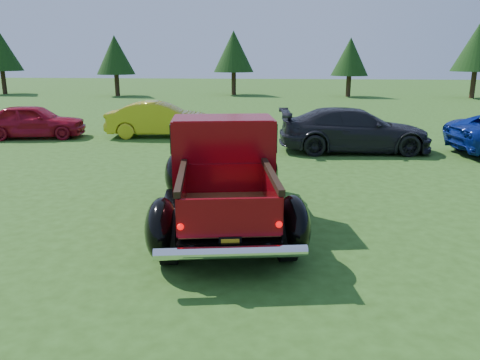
{
  "coord_description": "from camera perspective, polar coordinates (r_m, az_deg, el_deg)",
  "views": [
    {
      "loc": [
        1.28,
        -7.25,
        2.96
      ],
      "look_at": [
        0.54,
        0.2,
        0.99
      ],
      "focal_mm": 35.0,
      "sensor_mm": 36.0,
      "label": 1
    }
  ],
  "objects": [
    {
      "name": "pickup_truck",
      "position": [
        8.77,
        -2.04,
        1.18
      ],
      "size": [
        3.1,
        5.37,
        1.9
      ],
      "rotation": [
        0.0,
        0.0,
        0.16
      ],
      "color": "black",
      "rests_on": "ground"
    },
    {
      "name": "tree_west",
      "position": [
        38.6,
        -14.98,
        14.5
      ],
      "size": [
        2.94,
        2.94,
        4.6
      ],
      "color": "#332114",
      "rests_on": "ground"
    },
    {
      "name": "show_car_red",
      "position": [
        19.31,
        -23.88,
        6.59
      ],
      "size": [
        3.93,
        2.17,
        1.27
      ],
      "primitive_type": "imported",
      "rotation": [
        0.0,
        0.0,
        1.76
      ],
      "color": "maroon",
      "rests_on": "ground"
    },
    {
      "name": "tree_mid_right",
      "position": [
        37.55,
        13.27,
        14.4
      ],
      "size": [
        2.82,
        2.82,
        4.4
      ],
      "color": "#332114",
      "rests_on": "ground"
    },
    {
      "name": "tree_mid_left",
      "position": [
        38.49,
        -0.79,
        15.38
      ],
      "size": [
        3.2,
        3.2,
        5.0
      ],
      "color": "#332114",
      "rests_on": "ground"
    },
    {
      "name": "tree_east",
      "position": [
        39.23,
        26.99,
        14.23
      ],
      "size": [
        3.46,
        3.46,
        5.4
      ],
      "color": "#332114",
      "rests_on": "ground"
    },
    {
      "name": "tree_far_west",
      "position": [
        43.93,
        -27.24,
        13.92
      ],
      "size": [
        3.33,
        3.33,
        5.2
      ],
      "color": "#332114",
      "rests_on": "ground"
    },
    {
      "name": "show_car_yellow",
      "position": [
        18.24,
        -9.69,
        7.31
      ],
      "size": [
        4.17,
        1.96,
        1.32
      ],
      "primitive_type": "imported",
      "rotation": [
        0.0,
        0.0,
        1.72
      ],
      "color": "gold",
      "rests_on": "ground"
    },
    {
      "name": "show_car_grey",
      "position": [
        15.5,
        13.77,
        5.94
      ],
      "size": [
        4.93,
        2.31,
        1.39
      ],
      "primitive_type": "imported",
      "rotation": [
        0.0,
        0.0,
        1.65
      ],
      "color": "black",
      "rests_on": "ground"
    },
    {
      "name": "ground",
      "position": [
        7.93,
        -4.09,
        -7.19
      ],
      "size": [
        120.0,
        120.0,
        0.0
      ],
      "primitive_type": "plane",
      "color": "#2B4F16",
      "rests_on": "ground"
    }
  ]
}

